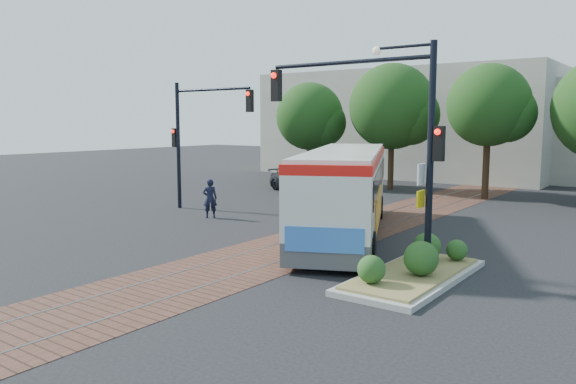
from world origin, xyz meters
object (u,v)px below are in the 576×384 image
Objects in this scene: signal_pole_left at (195,128)px; officer at (210,198)px; traffic_island at (415,267)px; parked_car at (297,181)px; city_bus at (345,188)px; signal_pole_main at (387,122)px.

signal_pole_left reaches higher than officer.
parked_car is (-13.43, 13.53, 0.31)m from traffic_island.
traffic_island is 3.05× the size of officer.
signal_pole_left is (-13.19, 4.89, 3.54)m from traffic_island.
parked_car is at bearing 108.05° from city_bus.
officer is at bearing 161.52° from traffic_island.
parked_car is (-8.88, 9.48, -1.11)m from city_bus.
parked_car is (-0.25, 8.64, -3.22)m from signal_pole_left.
signal_pole_main is at bearing -114.79° from parked_car.
signal_pole_left is 9.22m from parked_car.
officer is 0.39× the size of parked_car.
city_bus is 1.95× the size of signal_pole_main.
signal_pole_left is 1.36× the size of parked_car.
city_bus is at bearing 138.33° from traffic_island.
signal_pole_main is 13.14m from signal_pole_left.
traffic_island is 0.87× the size of signal_pole_main.
signal_pole_left is 3.52× the size of officer.
officer is 10.08m from parked_car.
city_bus is 2.64× the size of parked_car.
signal_pole_left reaches higher than traffic_island.
city_bus is 6.27m from traffic_island.
signal_pole_left is 3.83m from officer.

